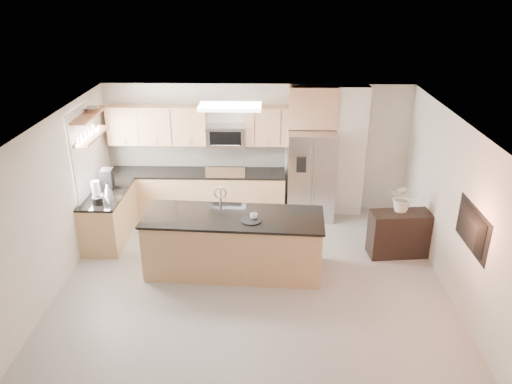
{
  "coord_description": "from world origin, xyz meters",
  "views": [
    {
      "loc": [
        0.21,
        -6.26,
        4.49
      ],
      "look_at": [
        0.02,
        1.3,
        1.2
      ],
      "focal_mm": 35.0,
      "sensor_mm": 36.0,
      "label": 1
    }
  ],
  "objects_px": {
    "bowl": "(91,109)",
    "flower_vase": "(404,191)",
    "island": "(234,243)",
    "coffee_maker": "(107,179)",
    "television": "(466,228)",
    "credenza": "(399,234)",
    "range": "(227,193)",
    "cup": "(254,216)",
    "refrigerator": "(311,175)",
    "blender": "(97,194)",
    "platter": "(251,220)",
    "microwave": "(226,136)",
    "kettle": "(107,189)"
  },
  "relations": [
    {
      "from": "island",
      "to": "bowl",
      "type": "xyz_separation_m",
      "value": [
        -2.52,
        1.31,
        1.88
      ]
    },
    {
      "from": "television",
      "to": "blender",
      "type": "bearing_deg",
      "value": 74.21
    },
    {
      "from": "cup",
      "to": "coffee_maker",
      "type": "height_order",
      "value": "coffee_maker"
    },
    {
      "from": "range",
      "to": "refrigerator",
      "type": "xyz_separation_m",
      "value": [
        1.66,
        -0.05,
        0.42
      ]
    },
    {
      "from": "cup",
      "to": "flower_vase",
      "type": "relative_size",
      "value": 0.16
    },
    {
      "from": "range",
      "to": "cup",
      "type": "bearing_deg",
      "value": -74.62
    },
    {
      "from": "blender",
      "to": "microwave",
      "type": "bearing_deg",
      "value": 38.75
    },
    {
      "from": "range",
      "to": "refrigerator",
      "type": "distance_m",
      "value": 1.71
    },
    {
      "from": "credenza",
      "to": "television",
      "type": "bearing_deg",
      "value": -81.37
    },
    {
      "from": "microwave",
      "to": "island",
      "type": "bearing_deg",
      "value": -82.95
    },
    {
      "from": "cup",
      "to": "flower_vase",
      "type": "bearing_deg",
      "value": 16.31
    },
    {
      "from": "microwave",
      "to": "flower_vase",
      "type": "xyz_separation_m",
      "value": [
        3.11,
        -1.58,
        -0.45
      ]
    },
    {
      "from": "blender",
      "to": "flower_vase",
      "type": "bearing_deg",
      "value": 0.96
    },
    {
      "from": "kettle",
      "to": "blender",
      "type": "bearing_deg",
      "value": -96.84
    },
    {
      "from": "credenza",
      "to": "bowl",
      "type": "xyz_separation_m",
      "value": [
        -5.34,
        0.75,
        1.98
      ]
    },
    {
      "from": "island",
      "to": "coffee_maker",
      "type": "relative_size",
      "value": 7.95
    },
    {
      "from": "platter",
      "to": "kettle",
      "type": "height_order",
      "value": "kettle"
    },
    {
      "from": "island",
      "to": "blender",
      "type": "relative_size",
      "value": 6.97
    },
    {
      "from": "platter",
      "to": "television",
      "type": "xyz_separation_m",
      "value": [
        2.94,
        -0.86,
        0.35
      ]
    },
    {
      "from": "microwave",
      "to": "coffee_maker",
      "type": "xyz_separation_m",
      "value": [
        -2.09,
        -0.98,
        -0.53
      ]
    },
    {
      "from": "platter",
      "to": "flower_vase",
      "type": "bearing_deg",
      "value": 17.64
    },
    {
      "from": "refrigerator",
      "to": "blender",
      "type": "relative_size",
      "value": 4.25
    },
    {
      "from": "cup",
      "to": "coffee_maker",
      "type": "xyz_separation_m",
      "value": [
        -2.7,
        1.33,
        0.06
      ]
    },
    {
      "from": "range",
      "to": "microwave",
      "type": "xyz_separation_m",
      "value": [
        0.0,
        0.12,
        1.16
      ]
    },
    {
      "from": "bowl",
      "to": "flower_vase",
      "type": "bearing_deg",
      "value": -7.2
    },
    {
      "from": "credenza",
      "to": "flower_vase",
      "type": "bearing_deg",
      "value": 68.19
    },
    {
      "from": "cup",
      "to": "bowl",
      "type": "bearing_deg",
      "value": 153.7
    },
    {
      "from": "platter",
      "to": "flower_vase",
      "type": "height_order",
      "value": "flower_vase"
    },
    {
      "from": "island",
      "to": "flower_vase",
      "type": "distance_m",
      "value": 2.98
    },
    {
      "from": "refrigerator",
      "to": "coffee_maker",
      "type": "relative_size",
      "value": 4.84
    },
    {
      "from": "kettle",
      "to": "television",
      "type": "relative_size",
      "value": 0.21
    },
    {
      "from": "refrigerator",
      "to": "flower_vase",
      "type": "height_order",
      "value": "refrigerator"
    },
    {
      "from": "flower_vase",
      "to": "coffee_maker",
      "type": "bearing_deg",
      "value": 173.47
    },
    {
      "from": "refrigerator",
      "to": "platter",
      "type": "distance_m",
      "value": 2.47
    },
    {
      "from": "range",
      "to": "cup",
      "type": "height_order",
      "value": "range"
    },
    {
      "from": "cup",
      "to": "television",
      "type": "xyz_separation_m",
      "value": [
        2.91,
        -0.93,
        0.31
      ]
    },
    {
      "from": "island",
      "to": "bowl",
      "type": "relative_size",
      "value": 8.38
    },
    {
      "from": "microwave",
      "to": "island",
      "type": "relative_size",
      "value": 0.26
    },
    {
      "from": "range",
      "to": "bowl",
      "type": "bearing_deg",
      "value": -160.92
    },
    {
      "from": "cup",
      "to": "kettle",
      "type": "distance_m",
      "value": 2.83
    },
    {
      "from": "microwave",
      "to": "bowl",
      "type": "height_order",
      "value": "bowl"
    },
    {
      "from": "microwave",
      "to": "refrigerator",
      "type": "bearing_deg",
      "value": -5.86
    },
    {
      "from": "range",
      "to": "island",
      "type": "xyz_separation_m",
      "value": [
        0.27,
        -2.09,
        0.02
      ]
    },
    {
      "from": "flower_vase",
      "to": "television",
      "type": "bearing_deg",
      "value": -76.4
    },
    {
      "from": "credenza",
      "to": "kettle",
      "type": "height_order",
      "value": "kettle"
    },
    {
      "from": "microwave",
      "to": "television",
      "type": "distance_m",
      "value": 4.79
    },
    {
      "from": "blender",
      "to": "television",
      "type": "bearing_deg",
      "value": -15.79
    },
    {
      "from": "refrigerator",
      "to": "platter",
      "type": "bearing_deg",
      "value": -116.25
    },
    {
      "from": "island",
      "to": "cup",
      "type": "height_order",
      "value": "island"
    },
    {
      "from": "kettle",
      "to": "flower_vase",
      "type": "xyz_separation_m",
      "value": [
        5.13,
        -0.33,
        0.16
      ]
    }
  ]
}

